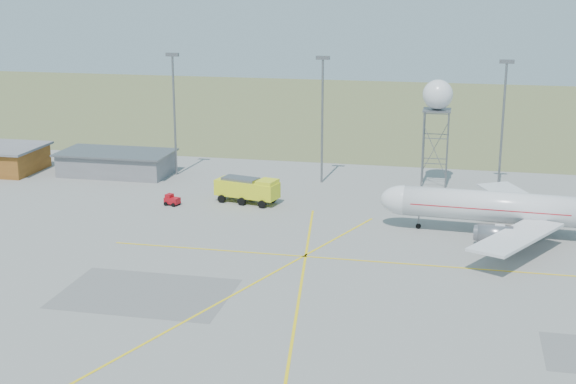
% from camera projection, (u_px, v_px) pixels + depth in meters
% --- Properties ---
extents(ground, '(400.00, 400.00, 0.00)m').
position_uv_depth(ground, '(303.00, 380.00, 66.66)').
color(ground, '#9C9D97').
rests_on(ground, ground).
extents(grass_strip, '(400.00, 120.00, 0.03)m').
position_uv_depth(grass_strip, '(413.00, 112.00, 198.78)').
color(grass_strip, '#5F6F3D').
rests_on(grass_strip, ground).
extents(building_grey, '(19.00, 10.00, 3.90)m').
position_uv_depth(building_grey, '(116.00, 163.00, 135.79)').
color(building_grey, slate).
rests_on(building_grey, ground).
extents(mast_a, '(2.20, 0.50, 20.50)m').
position_uv_depth(mast_a, '(174.00, 104.00, 133.00)').
color(mast_a, slate).
rests_on(mast_a, ground).
extents(mast_b, '(2.20, 0.50, 20.50)m').
position_uv_depth(mast_b, '(322.00, 109.00, 127.87)').
color(mast_b, slate).
rests_on(mast_b, ground).
extents(mast_c, '(2.20, 0.50, 20.50)m').
position_uv_depth(mast_c, '(503.00, 115.00, 122.12)').
color(mast_c, slate).
rests_on(mast_c, ground).
extents(airliner_main, '(35.40, 34.37, 12.04)m').
position_uv_depth(airliner_main, '(510.00, 209.00, 102.90)').
color(airliner_main, silver).
rests_on(airliner_main, ground).
extents(radar_tower, '(4.71, 4.71, 17.05)m').
position_uv_depth(radar_tower, '(436.00, 127.00, 126.43)').
color(radar_tower, slate).
rests_on(radar_tower, ground).
extents(fire_truck, '(10.06, 5.64, 3.83)m').
position_uv_depth(fire_truck, '(249.00, 191.00, 118.62)').
color(fire_truck, yellow).
rests_on(fire_truck, ground).
extents(baggage_tug, '(2.40, 2.13, 1.64)m').
position_uv_depth(baggage_tug, '(172.00, 201.00, 117.69)').
color(baggage_tug, '#A20B14').
rests_on(baggage_tug, ground).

